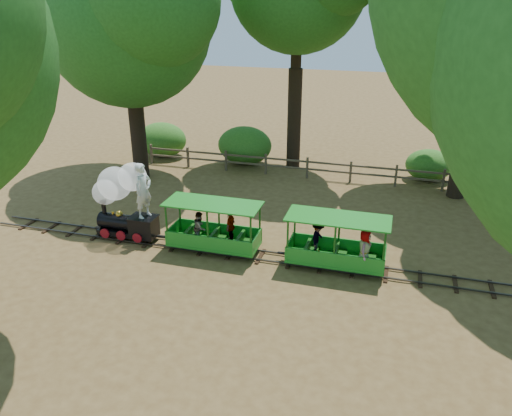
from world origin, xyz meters
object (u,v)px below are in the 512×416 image
(locomotive, at_px, (123,195))
(carriage_front, at_px, (214,231))
(fence, at_px, (329,168))
(carriage_rear, at_px, (338,247))

(locomotive, height_order, carriage_front, locomotive)
(carriage_front, xyz_separation_m, fence, (2.59, 8.01, -0.14))
(locomotive, relative_size, carriage_front, 0.92)
(carriage_front, bearing_deg, carriage_rear, -0.28)
(locomotive, distance_m, carriage_front, 3.44)
(carriage_rear, bearing_deg, fence, 100.49)
(carriage_rear, distance_m, fence, 8.16)
(locomotive, relative_size, carriage_rear, 0.92)
(fence, bearing_deg, carriage_front, -107.94)
(locomotive, xyz_separation_m, carriage_rear, (7.40, -0.10, -0.88))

